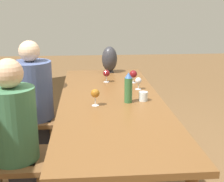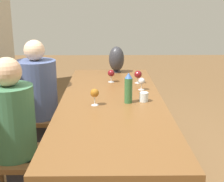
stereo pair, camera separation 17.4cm
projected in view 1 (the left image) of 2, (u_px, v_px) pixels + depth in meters
name	position (u px, v px, depth m)	size (l,w,h in m)	color
ground_plane	(111.00, 177.00, 2.88)	(14.00, 14.00, 0.00)	brown
dining_table	(111.00, 107.00, 2.69)	(2.45, 0.88, 0.75)	brown
water_bottle	(128.00, 88.00, 2.56)	(0.07, 0.07, 0.26)	#336638
water_tumbler	(143.00, 96.00, 2.63)	(0.08, 0.08, 0.08)	silver
vase	(110.00, 59.00, 3.67)	(0.18, 0.18, 0.31)	#2D2D33
wine_glass_0	(133.00, 74.00, 3.21)	(0.08, 0.08, 0.13)	silver
wine_glass_1	(107.00, 74.00, 3.24)	(0.07, 0.07, 0.13)	silver
wine_glass_2	(95.00, 94.00, 2.49)	(0.07, 0.07, 0.14)	silver
wine_glass_3	(138.00, 81.00, 2.96)	(0.06, 0.06, 0.12)	silver
chair_near	(6.00, 154.00, 2.28)	(0.44, 0.44, 0.90)	brown
chair_far	(27.00, 114.00, 3.09)	(0.44, 0.44, 0.90)	brown
person_near	(16.00, 134.00, 2.25)	(0.34, 0.34, 1.19)	#2D2D38
person_far	(34.00, 99.00, 3.06)	(0.40, 0.40, 1.21)	#2D2D38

